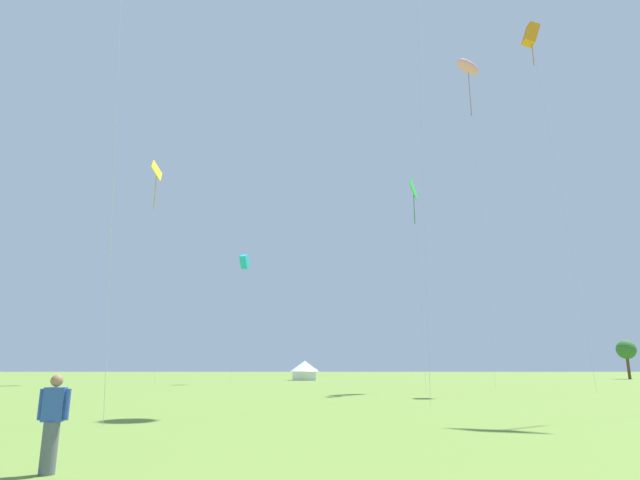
% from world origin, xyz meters
% --- Properties ---
extents(kite_cyan_box, '(1.32, 3.27, 14.79)m').
position_xyz_m(kite_cyan_box, '(-8.88, 58.32, 13.89)').
color(kite_cyan_box, '#1EB7CC').
rests_on(kite_cyan_box, ground).
extents(kite_green_diamond, '(0.86, 1.92, 16.59)m').
position_xyz_m(kite_green_diamond, '(7.43, 36.87, 15.25)').
color(kite_green_diamond, green).
rests_on(kite_green_diamond, ground).
extents(kite_orange_box, '(1.83, 2.77, 32.20)m').
position_xyz_m(kite_orange_box, '(19.14, 39.32, 31.04)').
color(kite_orange_box, orange).
rests_on(kite_orange_box, ground).
extents(kite_pink_parafoil, '(3.42, 3.35, 30.97)m').
position_xyz_m(kite_pink_parafoil, '(14.57, 43.58, 30.41)').
color(kite_pink_parafoil, pink).
rests_on(kite_pink_parafoil, ground).
extents(kite_yellow_diamond, '(2.54, 2.97, 27.12)m').
position_xyz_m(kite_yellow_diamond, '(-20.33, 59.17, 25.28)').
color(kite_yellow_diamond, yellow).
rests_on(kite_yellow_diamond, ground).
extents(person_spectator, '(0.57, 0.28, 1.73)m').
position_xyz_m(person_spectator, '(-4.82, 7.33, 0.85)').
color(person_spectator, '#565B66').
rests_on(person_spectator, ground).
extents(festival_tent_center, '(4.09, 4.09, 2.66)m').
position_xyz_m(festival_tent_center, '(-2.14, 74.06, 1.47)').
color(festival_tent_center, white).
rests_on(festival_tent_center, ground).
extents(tree_distant_right, '(2.90, 2.90, 5.92)m').
position_xyz_m(tree_distant_right, '(47.92, 81.39, 4.39)').
color(tree_distant_right, brown).
rests_on(tree_distant_right, ground).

